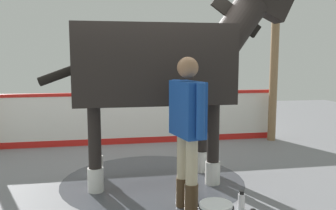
% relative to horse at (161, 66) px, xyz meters
% --- Properties ---
extents(ground_plane, '(16.00, 16.00, 0.02)m').
position_rel_horse_xyz_m(ground_plane, '(0.21, -0.22, -1.59)').
color(ground_plane, gray).
extents(wet_patch, '(2.50, 2.50, 0.00)m').
position_rel_horse_xyz_m(wet_patch, '(0.12, 0.00, -1.58)').
color(wet_patch, '#42444C').
rests_on(wet_patch, ground).
extents(barrier_wall, '(5.61, 0.16, 1.02)m').
position_rel_horse_xyz_m(barrier_wall, '(0.15, -2.23, -1.11)').
color(barrier_wall, white).
rests_on(barrier_wall, ground).
extents(roof_post_near, '(0.16, 0.16, 2.73)m').
position_rel_horse_xyz_m(roof_post_near, '(-2.59, -2.03, -0.21)').
color(roof_post_near, olive).
rests_on(roof_post_near, ground).
extents(horse, '(3.40, 1.03, 2.72)m').
position_rel_horse_xyz_m(horse, '(0.00, 0.00, 0.00)').
color(horse, black).
rests_on(horse, ground).
extents(handler, '(0.33, 0.66, 1.70)m').
position_rel_horse_xyz_m(handler, '(-0.13, 1.03, -0.60)').
color(handler, '#47331E').
rests_on(handler, ground).
extents(bottle_shampoo, '(0.08, 0.08, 0.22)m').
position_rel_horse_xyz_m(bottle_shampoo, '(-0.74, 1.12, -1.48)').
color(bottle_shampoo, white).
rests_on(bottle_shampoo, ground).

